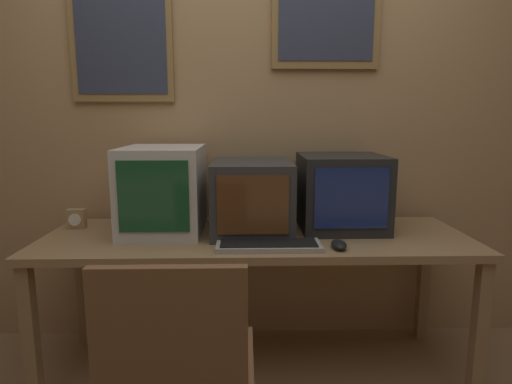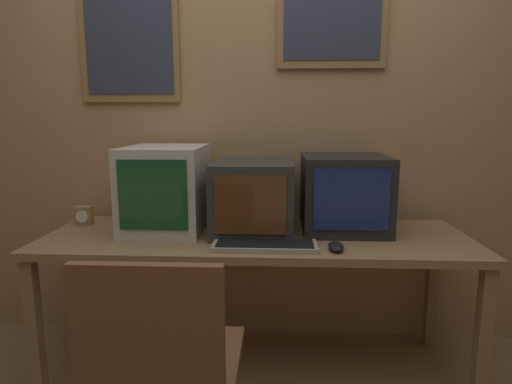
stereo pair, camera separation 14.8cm
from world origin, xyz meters
name	(u,v)px [view 2 (the right image)]	position (x,y,z in m)	size (l,w,h in m)	color
wall_back	(259,111)	(0.00, 1.16, 1.31)	(8.00, 0.08, 2.60)	tan
desk	(256,248)	(0.00, 0.74, 0.64)	(2.04, 0.69, 0.71)	#99754C
monitor_left	(166,188)	(-0.45, 0.82, 0.92)	(0.38, 0.48, 0.42)	beige
monitor_center	(253,196)	(-0.02, 0.81, 0.89)	(0.39, 0.48, 0.35)	#333333
monitor_right	(344,193)	(0.44, 0.86, 0.90)	(0.42, 0.43, 0.37)	black
keyboard_main	(265,246)	(0.05, 0.52, 0.73)	(0.45, 0.16, 0.03)	#A8A399
mouse_near_keyboard	(336,246)	(0.35, 0.50, 0.73)	(0.07, 0.12, 0.04)	black
desk_clock	(84,216)	(-0.91, 0.88, 0.76)	(0.09, 0.05, 0.10)	#A38456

